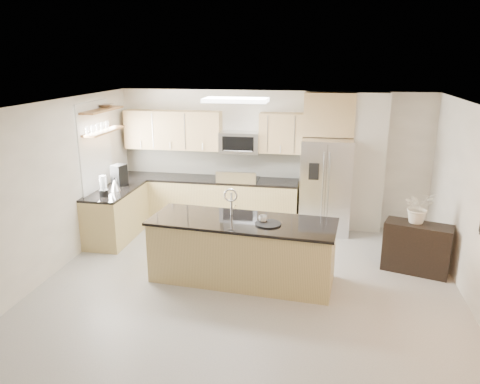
% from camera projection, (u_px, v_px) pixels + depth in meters
% --- Properties ---
extents(floor, '(6.50, 6.50, 0.00)m').
position_uv_depth(floor, '(243.00, 299.00, 6.44)').
color(floor, '#B1AEA8').
rests_on(floor, ground).
extents(ceiling, '(6.00, 6.50, 0.02)m').
position_uv_depth(ceiling, '(244.00, 109.00, 5.71)').
color(ceiling, white).
rests_on(ceiling, wall_back).
extents(wall_back, '(6.00, 0.02, 2.60)m').
position_uv_depth(wall_back, '(272.00, 158.00, 9.15)').
color(wall_back, silver).
rests_on(wall_back, floor).
extents(wall_front, '(6.00, 0.02, 2.60)m').
position_uv_depth(wall_front, '(157.00, 367.00, 3.01)').
color(wall_front, silver).
rests_on(wall_front, floor).
extents(wall_left, '(0.02, 6.50, 2.60)m').
position_uv_depth(wall_left, '(34.00, 198.00, 6.59)').
color(wall_left, silver).
rests_on(wall_left, floor).
extents(back_counter, '(3.55, 0.66, 1.44)m').
position_uv_depth(back_counter, '(208.00, 200.00, 9.29)').
color(back_counter, tan).
rests_on(back_counter, floor).
extents(left_counter, '(0.66, 1.50, 0.92)m').
position_uv_depth(left_counter, '(116.00, 214.00, 8.52)').
color(left_counter, tan).
rests_on(left_counter, floor).
extents(range, '(0.76, 0.64, 1.14)m').
position_uv_depth(range, '(239.00, 202.00, 9.17)').
color(range, black).
rests_on(range, floor).
extents(upper_cabinets, '(3.50, 0.33, 0.75)m').
position_uv_depth(upper_cabinets, '(205.00, 131.00, 9.07)').
color(upper_cabinets, tan).
rests_on(upper_cabinets, wall_back).
extents(microwave, '(0.76, 0.40, 0.40)m').
position_uv_depth(microwave, '(240.00, 142.00, 8.96)').
color(microwave, silver).
rests_on(microwave, upper_cabinets).
extents(refrigerator, '(0.92, 0.78, 1.78)m').
position_uv_depth(refrigerator, '(325.00, 186.00, 8.73)').
color(refrigerator, silver).
rests_on(refrigerator, floor).
extents(partition_column, '(0.60, 0.30, 2.60)m').
position_uv_depth(partition_column, '(368.00, 163.00, 8.70)').
color(partition_column, beige).
rests_on(partition_column, floor).
extents(window, '(0.04, 1.15, 1.65)m').
position_uv_depth(window, '(95.00, 149.00, 8.23)').
color(window, white).
rests_on(window, wall_left).
extents(shelf_lower, '(0.30, 1.20, 0.04)m').
position_uv_depth(shelf_lower, '(103.00, 131.00, 8.22)').
color(shelf_lower, olive).
rests_on(shelf_lower, wall_left).
extents(shelf_upper, '(0.30, 1.20, 0.04)m').
position_uv_depth(shelf_upper, '(101.00, 110.00, 8.12)').
color(shelf_upper, olive).
rests_on(shelf_upper, wall_left).
extents(ceiling_fixture, '(1.00, 0.50, 0.06)m').
position_uv_depth(ceiling_fixture, '(236.00, 100.00, 7.30)').
color(ceiling_fixture, white).
rests_on(ceiling_fixture, ceiling).
extents(island, '(2.78, 1.21, 1.36)m').
position_uv_depth(island, '(242.00, 250.00, 6.89)').
color(island, tan).
rests_on(island, floor).
extents(credenza, '(1.05, 0.68, 0.78)m').
position_uv_depth(credenza, '(417.00, 248.00, 7.18)').
color(credenza, black).
rests_on(credenza, floor).
extents(cup, '(0.15, 0.15, 0.10)m').
position_uv_depth(cup, '(263.00, 219.00, 6.68)').
color(cup, silver).
rests_on(cup, island).
extents(platter, '(0.48, 0.48, 0.02)m').
position_uv_depth(platter, '(268.00, 224.00, 6.59)').
color(platter, black).
rests_on(platter, island).
extents(blender, '(0.15, 0.15, 0.35)m').
position_uv_depth(blender, '(103.00, 187.00, 7.96)').
color(blender, black).
rests_on(blender, left_counter).
extents(kettle, '(0.19, 0.19, 0.24)m').
position_uv_depth(kettle, '(115.00, 185.00, 8.28)').
color(kettle, silver).
rests_on(kettle, left_counter).
extents(coffee_maker, '(0.27, 0.30, 0.39)m').
position_uv_depth(coffee_maker, '(119.00, 176.00, 8.60)').
color(coffee_maker, black).
rests_on(coffee_maker, left_counter).
extents(bowl, '(0.39, 0.39, 0.08)m').
position_uv_depth(bowl, '(106.00, 105.00, 8.30)').
color(bowl, silver).
rests_on(bowl, shelf_upper).
extents(flower_vase, '(0.84, 0.80, 0.74)m').
position_uv_depth(flower_vase, '(419.00, 199.00, 7.04)').
color(flower_vase, silver).
rests_on(flower_vase, credenza).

